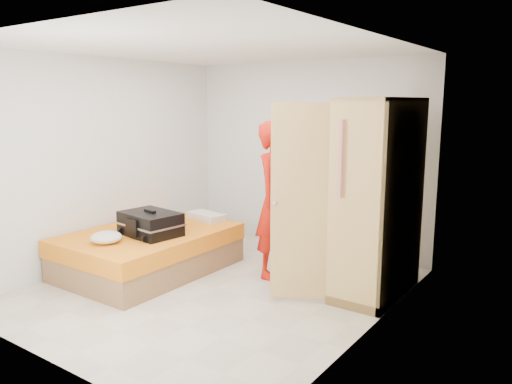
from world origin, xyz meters
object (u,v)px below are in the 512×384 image
Objects in this scene: bed at (149,251)px; person at (276,200)px; suitcase at (150,224)px; round_cushion at (106,237)px; wardrobe at (372,204)px.

bed is 1.10× the size of person.
bed is at bearing 113.56° from person.
suitcase is at bearing 119.70° from person.
person is 1.98m from round_cushion.
suitcase is at bearing 74.73° from round_cushion.
bed is 2.64× the size of suitcase.
wardrobe is at bearing 29.63° from suitcase.
person reaches higher than suitcase.
round_cushion is at bearing 129.86° from person.
suitcase reaches higher than bed.
wardrobe is at bearing -92.16° from person.
bed is at bearing 90.33° from round_cushion.
round_cushion is at bearing -97.63° from suitcase.
wardrobe is 1.16m from person.
round_cushion is at bearing -89.67° from bed.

